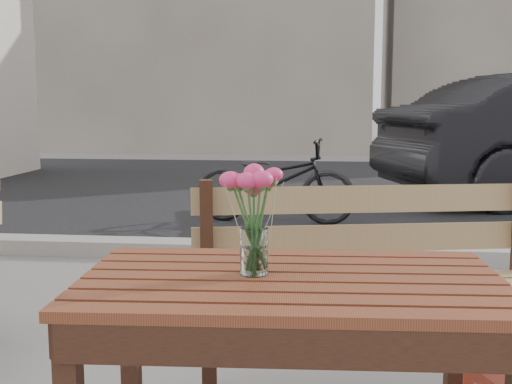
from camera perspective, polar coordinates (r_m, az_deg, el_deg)
street at (r=6.92m, az=6.19°, el=-1.61°), size 30.00×8.12×0.12m
backdrop_buildings at (r=16.34m, az=7.05°, el=16.54°), size 15.50×4.00×8.00m
main_table at (r=1.82m, az=3.13°, el=-11.10°), size 1.19×0.73×0.71m
main_bench at (r=2.65m, az=10.24°, el=-6.17°), size 1.51×0.71×0.90m
main_vase at (r=1.77m, az=-0.18°, el=-1.26°), size 0.17×0.17×0.31m
bicycle at (r=6.28m, az=1.66°, el=1.00°), size 1.63×0.71×0.83m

